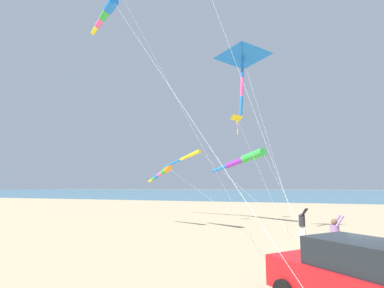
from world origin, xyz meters
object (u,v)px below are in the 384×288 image
Objects in this scene: kite_windsock_red_high_left at (186,157)px; kite_windsock_teal_far_right at (106,13)px; kite_windsock_small_distant at (243,160)px; kite_delta_magenta_far_left at (237,119)px; kite_delta_blue_topmost at (243,57)px; kite_windsock_long_streamer_right at (162,173)px; parked_car at (360,278)px; person_adult_flyer at (335,235)px; person_child_green_jacket at (302,222)px.

kite_windsock_red_high_left is 16.85m from kite_windsock_teal_far_right.
kite_windsock_teal_far_right reaches higher than kite_windsock_small_distant.
kite_delta_magenta_far_left is 12.96m from kite_delta_blue_topmost.
kite_windsock_long_streamer_right is at bearing 173.57° from kite_windsock_teal_far_right.
kite_delta_blue_topmost reaches higher than kite_windsock_red_high_left.
kite_delta_blue_topmost is (7.20, 7.96, 5.55)m from kite_windsock_long_streamer_right.
kite_windsock_red_high_left is 0.99× the size of kite_windsock_teal_far_right.
kite_windsock_small_distant is (-18.63, -6.03, 4.61)m from parked_car.
kite_windsock_small_distant is at bearing 152.21° from kite_windsock_teal_far_right.
kite_windsock_teal_far_right is (12.44, -5.92, 4.68)m from kite_delta_magenta_far_left.
kite_windsock_long_streamer_right is at bearing 6.58° from kite_windsock_red_high_left.
kite_windsock_long_streamer_right reaches higher than parked_car.
kite_delta_blue_topmost is at bearing -91.69° from person_adult_flyer.
kite_windsock_teal_far_right reaches higher than kite_windsock_long_streamer_right.
parked_car is at bearing 30.63° from kite_windsock_red_high_left.
kite_delta_blue_topmost reaches higher than kite_windsock_long_streamer_right.
kite_delta_magenta_far_left is at bearing -152.53° from person_adult_flyer.
kite_windsock_long_streamer_right is 0.94× the size of kite_delta_blue_topmost.
kite_windsock_red_high_left is at bearing -149.37° from parked_car.
parked_car is at bearing 19.21° from kite_delta_magenta_far_left.
kite_windsock_small_distant is at bearing -154.09° from person_adult_flyer.
kite_delta_magenta_far_left is 0.67× the size of kite_windsock_teal_far_right.
kite_delta_blue_topmost reaches higher than parked_car.
person_child_green_jacket is at bearing 34.03° from kite_delta_magenta_far_left.
kite_delta_magenta_far_left is at bearing -160.79° from parked_car.
parked_car is 0.31× the size of kite_windsock_red_high_left.
kite_windsock_long_streamer_right is at bearing -103.14° from person_child_green_jacket.
kite_windsock_red_high_left reaches higher than kite_windsock_long_streamer_right.
kite_windsock_red_high_left is at bearing -179.53° from kite_windsock_teal_far_right.
kite_windsock_teal_far_right is (7.00, -0.79, 9.96)m from kite_windsock_long_streamer_right.
kite_delta_blue_topmost is (0.20, 8.75, -4.41)m from kite_windsock_teal_far_right.
kite_windsock_teal_far_right is at bearing -27.79° from kite_windsock_small_distant.
person_adult_flyer is 20.46m from kite_windsock_red_high_left.
kite_delta_magenta_far_left is at bearing 67.96° from kite_windsock_red_high_left.
kite_windsock_small_distant is 0.71× the size of kite_windsock_red_high_left.
person_adult_flyer reaches higher than person_child_green_jacket.
person_child_green_jacket is 0.18× the size of kite_windsock_small_distant.
kite_windsock_teal_far_right reaches higher than kite_windsock_red_high_left.
person_adult_flyer is 0.20× the size of kite_windsock_long_streamer_right.
kite_windsock_teal_far_right is (-0.32, -12.55, 13.12)m from person_adult_flyer.
kite_windsock_teal_far_right is at bearing -117.13° from parked_car.
parked_car is 11.38m from kite_delta_blue_topmost.
kite_delta_blue_topmost is at bearing 88.67° from kite_windsock_teal_far_right.
kite_windsock_red_high_left is at bearing -132.27° from person_child_green_jacket.
kite_windsock_small_distant reaches higher than person_adult_flyer.
person_child_green_jacket is 0.18× the size of kite_delta_blue_topmost.
person_child_green_jacket is 0.19× the size of kite_delta_magenta_far_left.
kite_windsock_long_streamer_right is 0.66× the size of kite_windsock_teal_far_right.
kite_delta_blue_topmost is at bearing -148.94° from parked_car.
person_adult_flyer is 0.13× the size of kite_windsock_teal_far_right.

